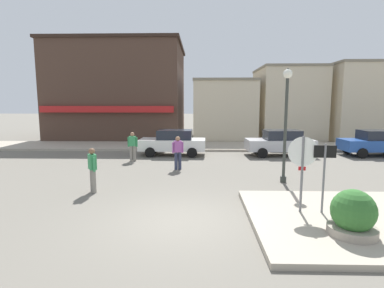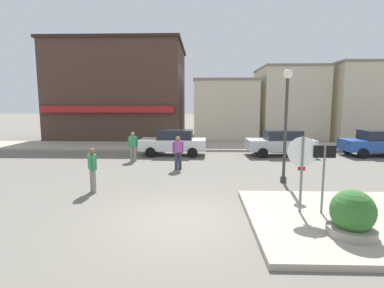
{
  "view_description": "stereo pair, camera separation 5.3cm",
  "coord_description": "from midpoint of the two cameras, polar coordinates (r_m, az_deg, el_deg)",
  "views": [
    {
      "loc": [
        0.5,
        -7.82,
        3.2
      ],
      "look_at": [
        0.17,
        4.5,
        1.5
      ],
      "focal_mm": 28.0,
      "sensor_mm": 36.0,
      "label": 1
    },
    {
      "loc": [
        0.55,
        -7.81,
        3.2
      ],
      "look_at": [
        0.17,
        4.5,
        1.5
      ],
      "focal_mm": 28.0,
      "sensor_mm": 36.0,
      "label": 2
    }
  ],
  "objects": [
    {
      "name": "sidewalk_corner",
      "position": [
        9.54,
        30.61,
        -12.4
      ],
      "size": [
        6.4,
        4.8,
        0.15
      ],
      "primitive_type": "cube",
      "color": "#A89E8C",
      "rests_on": "ground"
    },
    {
      "name": "planter",
      "position": [
        8.05,
        28.13,
        -12.26
      ],
      "size": [
        1.1,
        1.1,
        1.23
      ],
      "color": "gray",
      "rests_on": "ground"
    },
    {
      "name": "one_way_sign",
      "position": [
        9.01,
        23.69,
        -4.8
      ],
      "size": [
        0.6,
        0.07,
        2.1
      ],
      "color": "slate",
      "rests_on": "ground"
    },
    {
      "name": "pedestrian_crossing_near",
      "position": [
        14.39,
        -2.82,
        -1.48
      ],
      "size": [
        0.56,
        0.3,
        1.61
      ],
      "color": "#2D334C",
      "rests_on": "ground"
    },
    {
      "name": "pedestrian_kerb_side",
      "position": [
        11.28,
        -18.55,
        -4.49
      ],
      "size": [
        0.39,
        0.5,
        1.61
      ],
      "color": "gray",
      "rests_on": "ground"
    },
    {
      "name": "stop_sign",
      "position": [
        8.84,
        20.11,
        -3.62
      ],
      "size": [
        0.82,
        0.09,
        2.3
      ],
      "color": "slate",
      "rests_on": "ground"
    },
    {
      "name": "kerb_far",
      "position": [
        21.71,
        0.13,
        -0.41
      ],
      "size": [
        80.0,
        4.0,
        0.15
      ],
      "primitive_type": "cube",
      "color": "#A89E8C",
      "rests_on": "ground"
    },
    {
      "name": "parked_car_second",
      "position": [
        18.95,
        16.36,
        0.3
      ],
      "size": [
        4.07,
        2.01,
        1.56
      ],
      "color": "#B7B7BC",
      "rests_on": "ground"
    },
    {
      "name": "building_storefront_left_near",
      "position": [
        27.55,
        5.8,
        6.51
      ],
      "size": [
        5.28,
        7.78,
        5.13
      ],
      "color": "beige",
      "rests_on": "ground"
    },
    {
      "name": "pedestrian_crossing_far",
      "position": [
        16.72,
        -11.33,
        -0.32
      ],
      "size": [
        0.55,
        0.23,
        1.61
      ],
      "color": "gray",
      "rests_on": "ground"
    },
    {
      "name": "building_corner_shop",
      "position": [
        29.12,
        -13.21,
        9.64
      ],
      "size": [
        11.38,
        9.91,
        8.4
      ],
      "color": "#473328",
      "rests_on": "ground"
    },
    {
      "name": "building_storefront_left_mid",
      "position": [
        28.02,
        17.6,
        7.32
      ],
      "size": [
        5.22,
        6.07,
        6.22
      ],
      "color": "beige",
      "rests_on": "ground"
    },
    {
      "name": "parked_car_third",
      "position": [
        21.24,
        31.59,
        0.23
      ],
      "size": [
        4.05,
        1.98,
        1.56
      ],
      "color": "#234C9E",
      "rests_on": "ground"
    },
    {
      "name": "building_storefront_right_near",
      "position": [
        29.71,
        31.53,
        6.74
      ],
      "size": [
        8.16,
        5.33,
        6.42
      ],
      "color": "beige",
      "rests_on": "ground"
    },
    {
      "name": "parked_car_nearest",
      "position": [
        18.37,
        -3.69,
        0.37
      ],
      "size": [
        4.04,
        1.96,
        1.56
      ],
      "color": "white",
      "rests_on": "ground"
    },
    {
      "name": "lamp_post",
      "position": [
        12.4,
        17.39,
        6.38
      ],
      "size": [
        0.36,
        0.36,
        4.54
      ],
      "color": "#333833",
      "rests_on": "ground"
    },
    {
      "name": "ground_plane",
      "position": [
        8.46,
        -2.21,
        -14.38
      ],
      "size": [
        160.0,
        160.0,
        0.0
      ],
      "primitive_type": "plane",
      "color": "#6B665B"
    }
  ]
}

